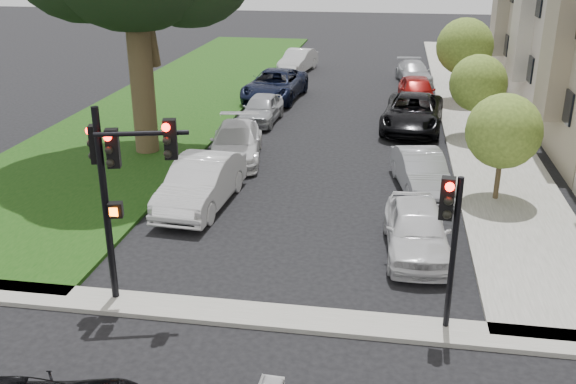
% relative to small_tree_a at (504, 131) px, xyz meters
% --- Properties ---
extents(ground, '(140.00, 140.00, 0.00)m').
position_rel_small_tree_a_xyz_m(ground, '(-6.20, -10.31, -2.44)').
color(ground, black).
rests_on(ground, ground).
extents(grass_strip, '(8.00, 44.00, 0.12)m').
position_rel_small_tree_a_xyz_m(grass_strip, '(-15.20, 13.69, -2.38)').
color(grass_strip, '#11340B').
rests_on(grass_strip, ground).
extents(sidewalk_right, '(3.50, 44.00, 0.12)m').
position_rel_small_tree_a_xyz_m(sidewalk_right, '(0.55, 13.69, -2.38)').
color(sidewalk_right, gray).
rests_on(sidewalk_right, ground).
extents(sidewalk_cross, '(60.00, 1.00, 0.12)m').
position_rel_small_tree_a_xyz_m(sidewalk_cross, '(-6.20, -8.31, -2.38)').
color(sidewalk_cross, gray).
rests_on(sidewalk_cross, ground).
extents(small_tree_a, '(2.45, 2.45, 3.67)m').
position_rel_small_tree_a_xyz_m(small_tree_a, '(0.00, 0.00, 0.00)').
color(small_tree_a, '#4A3E27').
rests_on(small_tree_a, ground).
extents(small_tree_b, '(2.46, 2.46, 3.69)m').
position_rel_small_tree_a_xyz_m(small_tree_b, '(0.00, 7.46, 0.01)').
color(small_tree_b, '#4A3E27').
rests_on(small_tree_b, ground).
extents(small_tree_c, '(2.98, 2.98, 4.46)m').
position_rel_small_tree_a_xyz_m(small_tree_c, '(-0.00, 14.37, 0.53)').
color(small_tree_c, '#4A3E27').
rests_on(small_tree_c, ground).
extents(traffic_signal_main, '(2.37, 0.71, 4.84)m').
position_rel_small_tree_a_xyz_m(traffic_signal_main, '(-9.62, -8.08, 0.90)').
color(traffic_signal_main, black).
rests_on(traffic_signal_main, ground).
extents(traffic_signal_secondary, '(0.48, 0.39, 3.68)m').
position_rel_small_tree_a_xyz_m(traffic_signal_secondary, '(-2.26, -8.11, 0.12)').
color(traffic_signal_secondary, black).
rests_on(traffic_signal_secondary, ground).
extents(car_parked_0, '(1.96, 4.36, 1.45)m').
position_rel_small_tree_a_xyz_m(car_parked_0, '(-2.74, -4.31, -1.72)').
color(car_parked_0, silver).
rests_on(car_parked_0, ground).
extents(car_parked_1, '(2.22, 4.35, 1.37)m').
position_rel_small_tree_a_xyz_m(car_parked_1, '(-2.47, 0.68, -1.76)').
color(car_parked_1, '#999BA0').
rests_on(car_parked_1, ground).
extents(car_parked_2, '(3.10, 5.88, 1.58)m').
position_rel_small_tree_a_xyz_m(car_parked_2, '(-2.64, 8.50, -1.65)').
color(car_parked_2, black).
rests_on(car_parked_2, ground).
extents(car_parked_3, '(2.12, 4.60, 1.53)m').
position_rel_small_tree_a_xyz_m(car_parked_3, '(-2.35, 13.18, -1.68)').
color(car_parked_3, maroon).
rests_on(car_parked_3, ground).
extents(car_parked_4, '(2.41, 4.61, 1.28)m').
position_rel_small_tree_a_xyz_m(car_parked_4, '(-2.39, 19.06, -1.80)').
color(car_parked_4, '#999BA0').
rests_on(car_parked_4, ground).
extents(car_parked_5, '(1.99, 4.97, 1.61)m').
position_rel_small_tree_a_xyz_m(car_parked_5, '(-9.63, -1.98, -1.64)').
color(car_parked_5, silver).
rests_on(car_parked_5, ground).
extents(car_parked_6, '(2.72, 5.09, 1.40)m').
position_rel_small_tree_a_xyz_m(car_parked_6, '(-9.65, 2.93, -1.74)').
color(car_parked_6, silver).
rests_on(car_parked_6, ground).
extents(car_parked_7, '(1.74, 4.01, 1.35)m').
position_rel_small_tree_a_xyz_m(car_parked_7, '(-9.76, 8.55, -1.77)').
color(car_parked_7, '#999BA0').
rests_on(car_parked_7, ground).
extents(car_parked_8, '(3.15, 5.99, 1.61)m').
position_rel_small_tree_a_xyz_m(car_parked_8, '(-9.98, 13.28, -1.64)').
color(car_parked_8, black).
rests_on(car_parked_8, ground).
extents(car_parked_9, '(2.25, 4.57, 1.44)m').
position_rel_small_tree_a_xyz_m(car_parked_9, '(-9.93, 21.48, -1.72)').
color(car_parked_9, silver).
rests_on(car_parked_9, ground).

